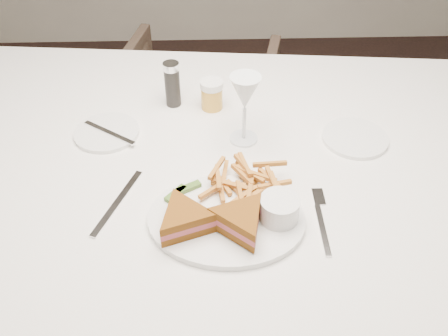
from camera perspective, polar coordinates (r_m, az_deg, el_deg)
table at (r=1.41m, az=-0.07°, el=-11.69°), size 1.73×1.24×0.75m
chair_far at (r=2.07m, az=-3.24°, el=6.15°), size 0.72×0.69×0.63m
table_setting at (r=1.07m, az=0.56°, el=-0.81°), size 0.77×0.64×0.18m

